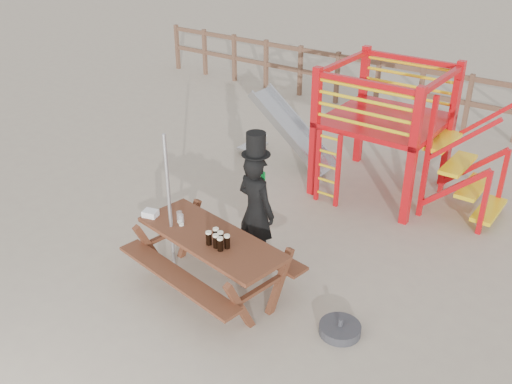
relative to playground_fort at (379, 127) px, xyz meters
name	(u,v)px	position (x,y,z in m)	size (l,w,h in m)	color
ground	(235,291)	(-0.12, -3.58, -1.07)	(60.00, 60.00, 0.00)	tan
back_fence	(445,92)	(-0.12, 3.42, -0.34)	(15.09, 0.09, 1.20)	brown
playground_fort	(379,127)	(0.00, 0.00, 0.00)	(4.71, 1.84, 2.10)	red
picnic_table	(212,256)	(-0.40, -3.68, -0.59)	(2.14, 1.63, 0.76)	brown
man_with_hat	(256,208)	(-0.29, -2.93, -0.24)	(0.63, 0.46, 1.86)	black
metal_pole	(170,210)	(-0.94, -3.79, -0.09)	(0.04, 0.04, 1.97)	#B2B2B7
parasol_base	(340,329)	(1.28, -3.48, -1.02)	(0.47, 0.47, 0.20)	#343439
paper_bag	(150,213)	(-1.32, -3.77, -0.28)	(0.18, 0.14, 0.08)	white
stout_pints	(218,240)	(-0.20, -3.79, -0.23)	(0.29, 0.20, 0.17)	black
empty_glasses	(180,219)	(-0.89, -3.68, -0.25)	(0.14, 0.11, 0.15)	silver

